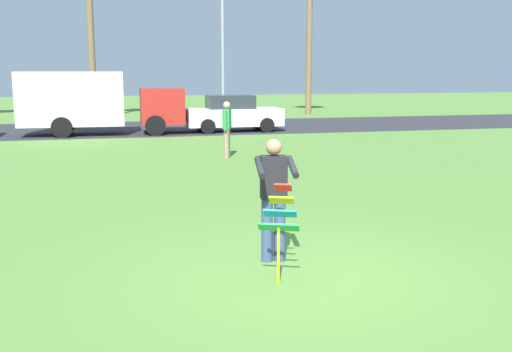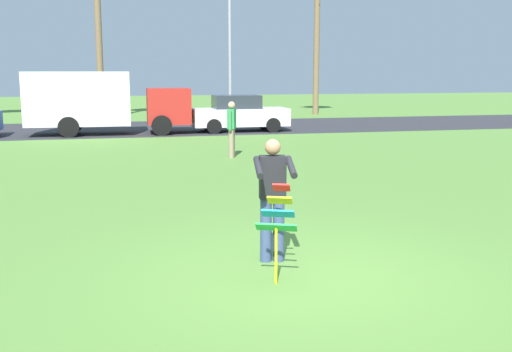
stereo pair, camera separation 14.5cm
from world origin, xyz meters
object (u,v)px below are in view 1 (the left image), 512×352
(person_kite_flyer, at_px, (274,195))
(parked_car_white, at_px, (233,114))
(parked_truck_red_cab, at_px, (92,101))
(person_walker_near, at_px, (227,128))
(kite_held, at_px, (280,217))
(streetlight_pole, at_px, (222,46))

(person_kite_flyer, distance_m, parked_car_white, 18.68)
(parked_truck_red_cab, distance_m, person_walker_near, 9.03)
(kite_held, relative_size, person_walker_near, 0.70)
(person_kite_flyer, bearing_deg, person_walker_near, 82.17)
(kite_held, xyz_separation_m, streetlight_pole, (4.48, 26.87, 3.18))
(parked_truck_red_cab, xyz_separation_m, parked_car_white, (5.98, 0.00, -0.64))
(kite_held, relative_size, parked_truck_red_cab, 0.18)
(person_kite_flyer, relative_size, person_walker_near, 1.00)
(person_walker_near, bearing_deg, kite_held, -97.94)
(parked_truck_red_cab, bearing_deg, person_walker_near, -62.99)
(kite_held, distance_m, person_walker_near, 11.20)
(person_kite_flyer, height_order, kite_held, person_kite_flyer)
(kite_held, relative_size, parked_car_white, 0.29)
(parked_car_white, relative_size, person_walker_near, 2.43)
(person_kite_flyer, distance_m, kite_held, 0.76)
(streetlight_pole, bearing_deg, person_walker_near, -100.53)
(parked_car_white, bearing_deg, person_walker_near, -103.18)
(person_kite_flyer, xyz_separation_m, person_walker_near, (1.42, 10.35, -0.02))
(person_kite_flyer, xyz_separation_m, streetlight_pole, (4.36, 26.13, 3.05))
(parked_car_white, distance_m, person_walker_near, 8.25)
(person_walker_near, bearing_deg, streetlight_pole, 79.47)
(parked_car_white, height_order, streetlight_pole, streetlight_pole)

